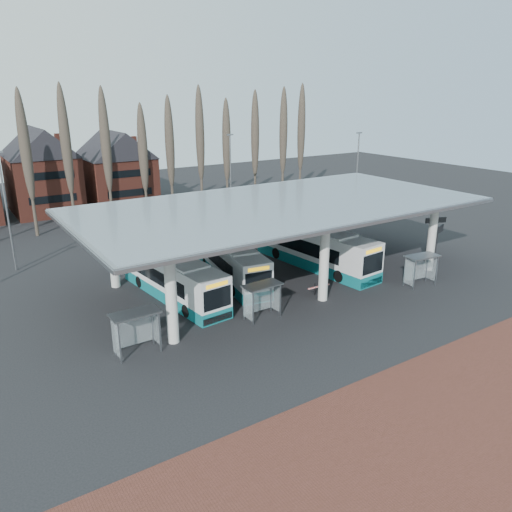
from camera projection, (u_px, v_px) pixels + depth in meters
ground at (346, 311)px, 35.10m from camera, size 140.00×140.00×0.00m
brick_strip at (507, 393)px, 25.57m from camera, size 70.00×10.00×0.03m
station_canopy at (280, 211)px, 39.66m from camera, size 32.00×16.00×6.34m
poplar_row at (156, 144)px, 58.54m from camera, size 45.10×1.10×14.50m
lamp_post_a at (7, 210)px, 41.53m from camera, size 0.80×0.16×10.17m
lamp_post_b at (231, 177)px, 57.18m from camera, size 0.80×0.16×10.17m
lamp_post_c at (357, 174)px, 59.70m from camera, size 0.80×0.16×10.17m
bus_0 at (173, 278)px, 37.18m from camera, size 3.61×11.80×3.23m
bus_1 at (230, 261)px, 40.90m from camera, size 4.24×11.55×3.14m
bus_2 at (314, 248)px, 43.75m from camera, size 3.87×12.91×3.53m
shelter_0 at (135, 323)px, 29.03m from camera, size 2.85×1.44×2.63m
shelter_1 at (261, 293)px, 33.62m from camera, size 2.71×1.44×2.47m
shelter_2 at (420, 263)px, 39.36m from camera, size 2.84×1.68×2.50m
info_sign_0 at (438, 233)px, 43.01m from camera, size 2.37×0.92×3.66m
info_sign_1 at (436, 223)px, 48.00m from camera, size 2.06×0.87×3.22m
barrier at (318, 287)px, 37.40m from camera, size 1.95×0.56×0.97m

